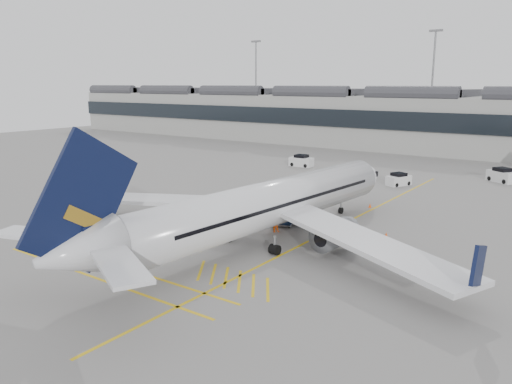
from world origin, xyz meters
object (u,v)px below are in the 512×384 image
Objects in this scene: belt_loader at (285,215)px; pushback_tug at (175,225)px; ramp_agent_b at (275,224)px; airliner_main at (265,206)px; ramp_agent_a at (276,221)px; baggage_cart_a at (283,215)px.

pushback_tug is at bearing -139.16° from belt_loader.
ramp_agent_b is 9.27m from pushback_tug.
belt_loader is 3.33× the size of ramp_agent_b.
airliner_main is 7.89m from belt_loader.
pushback_tug is at bearing 163.25° from ramp_agent_a.
pushback_tug is at bearing -0.33° from ramp_agent_b.
ramp_agent_b is at bearing 46.48° from pushback_tug.
belt_loader is 4.14m from ramp_agent_b.
pushback_tug is (-6.87, -7.77, -0.34)m from baggage_cart_a.
ramp_agent_a is 0.61m from ramp_agent_b.
ramp_agent_b is at bearing -117.13° from ramp_agent_a.
ramp_agent_a is at bearing -97.05° from ramp_agent_b.
baggage_cart_a is 1.64m from ramp_agent_a.
baggage_cart_a is 10.38m from pushback_tug.
ramp_agent_b is at bearing 111.39° from airliner_main.
airliner_main is at bearing 25.65° from pushback_tug.
belt_loader is at bearing 66.90° from pushback_tug.
airliner_main is at bearing -128.69° from ramp_agent_a.
ramp_agent_a is at bearing 50.15° from pushback_tug.
airliner_main is 9.06m from pushback_tug.
baggage_cart_a reaches higher than ramp_agent_b.
baggage_cart_a is 1.24× the size of ramp_agent_a.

